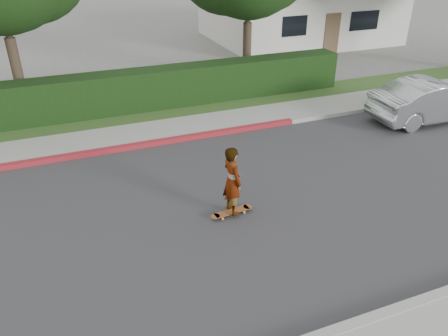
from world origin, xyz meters
The scene contains 11 objects.
ground centered at (0.00, 0.00, 0.00)m, with size 120.00×120.00×0.00m, color slate.
road centered at (0.00, 0.00, 0.01)m, with size 60.00×8.00×0.01m, color #2D2D30.
curb_far centered at (0.00, 4.10, 0.07)m, with size 60.00×0.20×0.15m, color #9E9E99.
curb_red_section centered at (-5.00, 4.10, 0.08)m, with size 12.00×0.21×0.15m, color maroon.
sidewalk_far centered at (0.00, 5.00, 0.06)m, with size 60.00×1.60×0.12m, color gray.
planting_strip centered at (0.00, 6.60, 0.05)m, with size 60.00×1.60×0.10m, color #2D4C1E.
hedge centered at (-3.00, 7.20, 0.75)m, with size 15.00×1.00×1.50m, color black.
house centered at (8.00, 16.00, 2.10)m, with size 10.60×8.60×4.30m.
skateboard centered at (-3.01, -0.28, 0.09)m, with size 1.08×0.31×0.10m.
skateboarder centered at (-3.01, -0.28, 0.93)m, with size 0.60×0.39×1.64m, color white.
car_silver centered at (5.65, 2.61, 0.73)m, with size 1.54×4.41×1.45m, color #B5B7BC.
Camera 1 is at (-6.28, -8.06, 5.84)m, focal length 35.00 mm.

